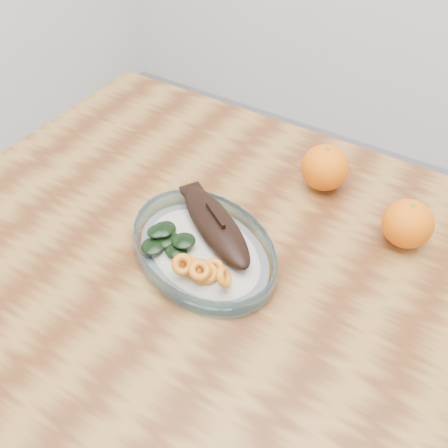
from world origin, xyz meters
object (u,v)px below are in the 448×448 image
object	(u,v)px
dining_table	(268,324)
plated_meal	(204,247)
orange_right	(408,224)
orange_left	(325,168)

from	to	relation	value
dining_table	plated_meal	world-z (taller)	plated_meal
dining_table	orange_right	distance (m)	0.27
dining_table	plated_meal	size ratio (longest dim) A/B	1.87
plated_meal	orange_left	size ratio (longest dim) A/B	7.70
dining_table	orange_left	xyz separation A→B (m)	(-0.03, 0.25, 0.14)
dining_table	orange_right	bearing A→B (deg)	54.38
plated_meal	orange_left	bearing A→B (deg)	94.41
dining_table	orange_right	size ratio (longest dim) A/B	14.99
orange_right	dining_table	bearing A→B (deg)	-125.62
dining_table	orange_left	distance (m)	0.29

